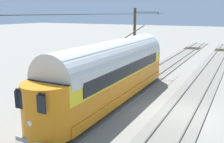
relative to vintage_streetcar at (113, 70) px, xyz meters
The scene contains 6 objects.
ground_plane 5.42m from the vintage_streetcar, behind, with size 220.00×220.00×0.00m, color gray.
track_adjacent_siding 5.40m from the vintage_streetcar, behind, with size 2.80×80.00×0.18m.
track_third_siding 2.20m from the vintage_streetcar, 90.00° to the right, with size 2.80×80.00×0.18m.
vintage_streetcar is the anchor object (origin of this frame).
catenary_pole_foreground 10.44m from the vintage_streetcar, 76.44° to the right, with size 2.73×0.28×6.61m.
overhead_wire_run 9.58m from the vintage_streetcar, 89.71° to the left, with size 2.52×43.14×0.18m.
Camera 1 is at (-3.04, 15.47, 6.16)m, focal length 41.78 mm.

